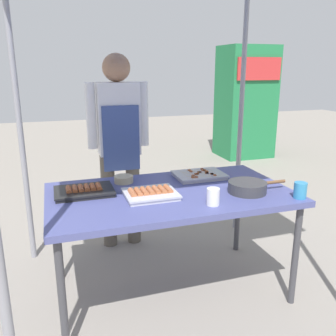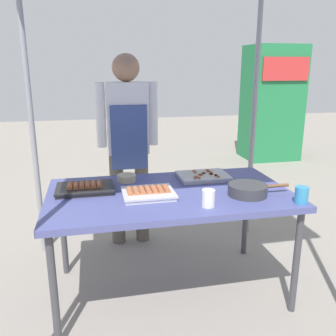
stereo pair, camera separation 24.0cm
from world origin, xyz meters
TOP-DOWN VIEW (x-y plane):
  - ground_plane at (0.00, 0.00)m, footprint 18.00×18.00m
  - stall_table at (0.00, 0.00)m, footprint 1.60×0.90m
  - tray_grilled_sausages at (-0.55, 0.13)m, footprint 0.38×0.28m
  - tray_meat_skewers at (0.31, 0.24)m, footprint 0.37×0.27m
  - tray_pork_links at (-0.15, -0.05)m, footprint 0.33×0.28m
  - cooking_wok at (0.48, -0.17)m, footprint 0.41×0.25m
  - condiment_bowl at (-0.26, 0.29)m, footprint 0.14×0.14m
  - drink_cup_near_edge at (0.74, -0.37)m, footprint 0.08×0.08m
  - drink_cup_by_wok at (0.17, -0.31)m, footprint 0.08×0.08m
  - vendor_woman at (-0.19, 0.82)m, footprint 0.52×0.23m
  - neighbor_stall_left at (2.54, 3.49)m, footprint 0.87×0.76m

SIDE VIEW (x-z plane):
  - ground_plane at x=0.00m, z-range 0.00..0.00m
  - stall_table at x=0.00m, z-range 0.32..1.07m
  - tray_meat_skewers at x=0.31m, z-range 0.75..0.79m
  - tray_grilled_sausages at x=-0.55m, z-range 0.74..0.80m
  - tray_pork_links at x=-0.15m, z-range 0.74..0.80m
  - condiment_bowl at x=-0.26m, z-range 0.75..0.80m
  - cooking_wok at x=0.48m, z-range 0.75..0.83m
  - drink_cup_near_edge at x=0.74m, z-range 0.75..0.85m
  - drink_cup_by_wok at x=0.17m, z-range 0.75..0.85m
  - neighbor_stall_left at x=2.54m, z-range 0.00..1.90m
  - vendor_woman at x=-0.19m, z-range 0.16..1.82m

